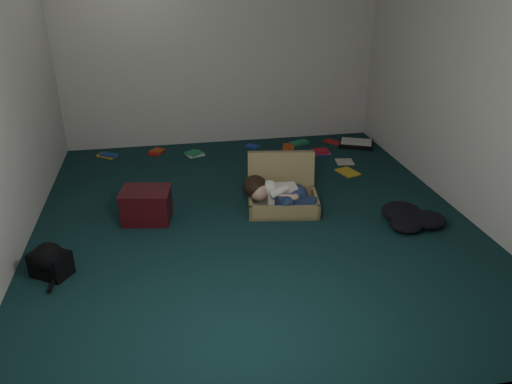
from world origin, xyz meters
name	(u,v)px	position (x,y,z in m)	size (l,w,h in m)	color
floor	(253,219)	(0.00, 0.00, 0.00)	(4.50, 4.50, 0.00)	#112F30
wall_back	(220,42)	(0.00, 2.25, 1.30)	(4.50, 4.50, 0.00)	white
wall_front	(346,195)	(0.00, -2.25, 1.30)	(4.50, 4.50, 0.00)	white
wall_right	(470,72)	(2.00, 0.00, 1.30)	(4.50, 4.50, 0.00)	white
suitcase	(282,190)	(0.34, 0.27, 0.15)	(0.76, 0.75, 0.49)	#9D8A56
person	(279,194)	(0.27, 0.11, 0.19)	(0.71, 0.43, 0.30)	white
maroon_bin	(147,205)	(-0.98, 0.16, 0.16)	(0.50, 0.42, 0.31)	#400D12
backpack	(51,263)	(-1.70, -0.61, 0.11)	(0.36, 0.29, 0.21)	black
clothing_pile	(409,217)	(1.40, -0.37, 0.07)	(0.45, 0.37, 0.14)	black
paper_tray	(356,144)	(1.70, 1.75, 0.03)	(0.53, 0.47, 0.06)	black
book_scatter	(264,152)	(0.46, 1.71, 0.01)	(3.18, 1.31, 0.02)	gold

